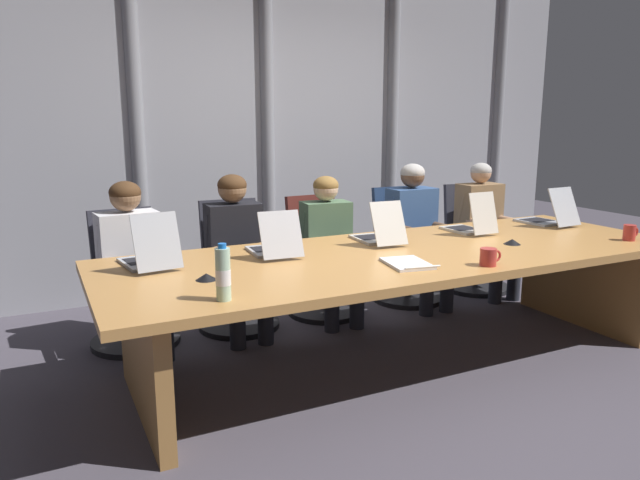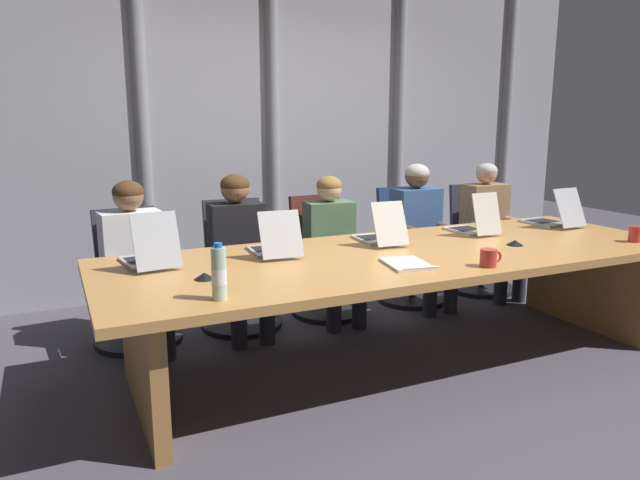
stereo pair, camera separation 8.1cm
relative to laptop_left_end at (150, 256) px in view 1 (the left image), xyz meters
name	(u,v)px [view 1 (the left image)]	position (x,y,z in m)	size (l,w,h in m)	color
ground_plane	(402,361)	(1.49, -0.32, -0.79)	(13.06, 13.06, 0.00)	#47424C
conference_table	(404,274)	(1.49, -0.32, -0.20)	(3.71, 1.28, 0.72)	#B77F42
curtain_backdrop	(274,124)	(1.49, 1.82, 0.69)	(6.53, 0.17, 2.95)	#9999A0
laptop_left_end	(150,256)	(0.00, 0.00, 0.00)	(0.30, 0.46, 0.32)	#A8ADB7
laptop_left_mid	(274,246)	(0.73, -0.03, -0.01)	(0.27, 0.43, 0.28)	#BCBCC1
laptop_center	(378,234)	(1.48, -0.01, 0.00)	(0.25, 0.44, 0.29)	beige
laptop_right_mid	(470,224)	(2.26, -0.01, 0.00)	(0.22, 0.40, 0.30)	beige
laptop_right_end	(547,217)	(3.02, -0.01, 0.00)	(0.27, 0.46, 0.30)	#A8ADB7
office_chair_left_end	(131,295)	(0.00, 0.80, -0.45)	(0.60, 0.60, 0.92)	#2D2D38
office_chair_left_mid	(236,281)	(0.75, 0.80, -0.44)	(0.60, 0.60, 0.94)	#2D2D38
office_chair_center	(322,270)	(1.47, 0.80, -0.44)	(0.60, 0.60, 0.93)	#511E19
office_chair_right_mid	(405,259)	(2.27, 0.80, -0.44)	(0.60, 0.60, 0.95)	navy
office_chair_right_end	(474,251)	(3.02, 0.80, -0.44)	(0.60, 0.61, 0.94)	#2D2D38
person_left_end	(132,256)	(0.00, 0.65, -0.14)	(0.44, 0.57, 1.13)	silver
person_left_mid	(237,245)	(0.72, 0.65, -0.13)	(0.40, 0.55, 1.15)	black
person_center	(330,240)	(1.46, 0.64, -0.16)	(0.41, 0.57, 1.10)	#4C6B4C
person_right_mid	(417,226)	(2.26, 0.65, -0.12)	(0.40, 0.55, 1.17)	#335184
person_right_end	(485,222)	(2.98, 0.64, -0.14)	(0.39, 0.55, 1.15)	olive
water_bottle_primary	(223,274)	(0.19, -0.78, 0.06)	(0.07, 0.07, 0.26)	#ADD1B2
coffee_mug_near	(630,233)	(3.04, -0.71, -0.01)	(0.13, 0.08, 0.11)	#B2332D
coffee_mug_far	(489,257)	(1.71, -0.82, -0.01)	(0.14, 0.09, 0.10)	#B2332D
conference_mic_left_side	(512,242)	(2.24, -0.45, -0.04)	(0.11, 0.11, 0.04)	black
conference_mic_middle	(206,277)	(0.21, -0.41, -0.04)	(0.11, 0.11, 0.04)	black
spiral_notepad	(407,263)	(1.31, -0.61, -0.05)	(0.27, 0.34, 0.03)	silver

